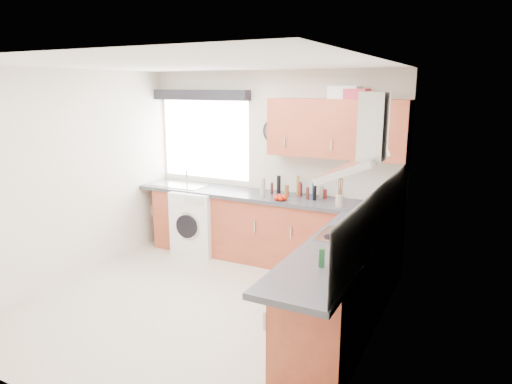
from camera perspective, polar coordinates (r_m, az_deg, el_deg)
The scene contains 39 objects.
ground_plane at distance 5.09m, azimuth -7.06°, elevation -13.84°, with size 3.60×3.60×0.00m, color beige.
ceiling at distance 4.55m, azimuth -7.96°, elevation 15.54°, with size 3.60×3.60×0.02m, color white.
wall_back at distance 6.20m, azimuth 1.91°, elevation 3.35°, with size 3.60×0.02×2.50m, color silver.
wall_front at distance 3.39m, azimuth -24.92°, elevation -6.10°, with size 3.60×0.02×2.50m, color silver.
wall_left at distance 5.85m, azimuth -22.22°, elevation 1.80°, with size 0.02×3.60×2.50m, color silver.
wall_right at distance 3.96m, azimuth 14.61°, elevation -2.64°, with size 0.02×3.60×2.50m, color silver.
window at distance 6.66m, azimuth -6.38°, elevation 6.55°, with size 1.40×0.02×1.10m, color white.
window_blind at distance 6.54m, azimuth -6.96°, elevation 11.96°, with size 1.50×0.18×0.14m, color black.
splashback at distance 4.27m, azimuth 15.30°, elevation -2.54°, with size 0.01×3.00×0.54m, color white.
base_cab_back at distance 6.18m, azimuth -0.13°, elevation -4.50°, with size 3.00×0.58×0.86m, color brown.
base_cab_corner at distance 5.67m, azimuth 14.49°, elevation -6.58°, with size 0.60×0.60×0.86m, color brown.
base_cab_right at distance 4.44m, azimuth 10.70°, elevation -11.97°, with size 0.58×2.10×0.86m, color brown.
worktop_back at distance 6.01m, azimuth 0.68°, elevation -0.51°, with size 3.60×0.62×0.05m, color #323237.
worktop_right at distance 4.14m, azimuth 10.24°, elevation -7.04°, with size 0.62×2.42×0.05m, color #323237.
sink at distance 6.68m, azimuth -9.62°, elevation 1.25°, with size 0.84×0.46×0.10m, color #B0B0B0, non-canonical shape.
oven at distance 4.58m, azimuth 11.12°, elevation -11.27°, with size 0.56×0.58×0.85m, color black.
hob_plate at distance 4.40m, azimuth 11.40°, elevation -5.42°, with size 0.52×0.52×0.01m, color #B0B0B0.
extractor_hood at distance 4.19m, azimuth 13.24°, elevation 5.54°, with size 0.52×0.78×0.66m, color #B0B0B0, non-canonical shape.
upper_cabinets at distance 5.63m, azimuth 10.06°, elevation 7.82°, with size 1.70×0.35×0.70m, color brown.
washing_machine at distance 6.49m, azimuth -7.14°, elevation -3.60°, with size 0.61×0.59×0.89m, color white.
wall_clock at distance 6.08m, azimuth 2.22°, elevation 7.58°, with size 0.32×0.32×0.04m, color black.
casserole at distance 5.68m, azimuth 11.09°, elevation 12.13°, with size 0.36×0.26×0.15m, color white.
storage_box at distance 5.48m, azimuth 12.52°, elevation 11.87°, with size 0.26×0.22×0.12m, color #A22535.
utensil_pot at distance 5.46m, azimuth 10.44°, elevation -1.07°, with size 0.10×0.10×0.14m, color #A18D7E.
kitchen_roll at distance 5.04m, azimuth 15.09°, elevation -1.77°, with size 0.12×0.12×0.26m, color white.
tomato_cluster at distance 5.69m, azimuth 3.05°, elevation -0.69°, with size 0.15×0.15×0.07m, color #AB1D07, non-canonical shape.
jar_0 at distance 5.74m, azimuth 7.29°, elevation 0.17°, with size 0.05×0.05×0.23m, color navy.
jar_1 at distance 5.92m, azimuth 5.57°, elevation 0.30°, with size 0.05×0.05×0.16m, color #201750.
jar_2 at distance 5.98m, azimuth 5.24°, elevation 0.85°, with size 0.04×0.04×0.25m, color olive.
jar_3 at distance 6.05m, azimuth 2.85°, elevation 0.95°, with size 0.05×0.05×0.24m, color black.
jar_4 at distance 5.71m, azimuth 7.36°, elevation 0.18°, with size 0.04×0.04×0.25m, color black.
jar_5 at distance 5.75m, azimuth 6.47°, elevation -0.16°, with size 0.04×0.04×0.15m, color #4D1D1B.
jar_6 at distance 5.82m, azimuth 8.63°, elevation -0.26°, with size 0.05×0.05×0.12m, color #5F1414.
jar_7 at distance 5.86m, azimuth 3.86°, elevation 0.12°, with size 0.06×0.06×0.15m, color brown.
jar_8 at distance 5.88m, azimuth 5.49°, elevation 0.35°, with size 0.04×0.04×0.19m, color maroon.
jar_9 at distance 6.01m, azimuth 2.00°, elevation 0.46°, with size 0.04×0.04×0.15m, color #481C19.
jar_10 at distance 5.87m, azimuth 0.86°, elevation 0.63°, with size 0.07×0.07×0.24m, color #9E9287.
jar_11 at distance 5.85m, azimuth 8.22°, elevation 0.00°, with size 0.06×0.06×0.15m, color #B2AA98.
bottle_0 at distance 3.64m, azimuth 8.21°, elevation -8.11°, with size 0.05×0.05×0.15m, color #194620.
Camera 1 is at (2.58, -3.74, 2.29)m, focal length 32.00 mm.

